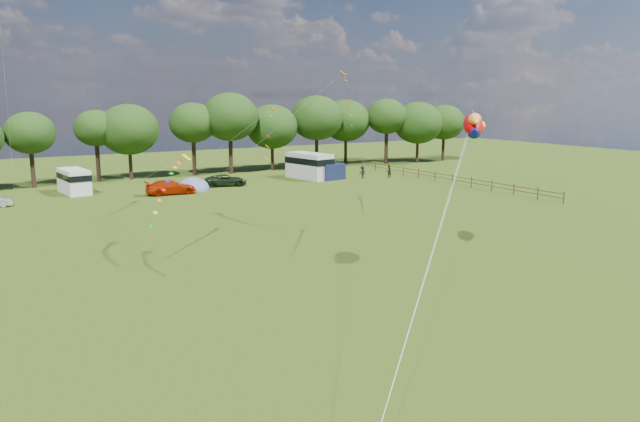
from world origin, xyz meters
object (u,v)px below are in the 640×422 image
campervan_c (74,180)px  walker_a (389,171)px  tent_orange (163,192)px  campervan_d (309,165)px  walker_b (362,172)px  tent_greyblue (193,190)px  car_c (171,187)px  car_d (226,180)px  fish_kite (473,125)px

campervan_c → walker_a: size_ratio=3.53×
tent_orange → campervan_d: bearing=6.2°
campervan_c → campervan_d: (26.48, -2.16, 0.31)m
walker_b → tent_greyblue: bearing=-17.5°
walker_a → walker_b: size_ratio=0.99×
car_c → walker_b: (23.72, 0.32, 0.03)m
car_d → walker_b: bearing=-83.7°
walker_a → walker_b: 3.44m
campervan_c → campervan_d: 26.57m
walker_b → fish_kite: bearing=52.1°
tent_orange → tent_greyblue: (3.29, 0.26, -0.00)m
car_c → tent_greyblue: (2.96, 1.79, -0.71)m
car_c → car_d: car_c is taller
car_c → car_d: (7.08, 2.75, -0.09)m
car_d → tent_orange: (-7.41, -1.22, -0.62)m
fish_kite → walker_b: bearing=14.5°
tent_greyblue → walker_a: bearing=-5.4°
campervan_c → fish_kite: size_ratio=1.64×
campervan_d → tent_greyblue: bearing=86.9°
campervan_d → car_d: bearing=84.4°
walker_b → walker_a: bearing=153.0°
car_d → campervan_d: (11.07, 0.79, 1.01)m
car_d → fish_kite: size_ratio=1.45×
car_c → fish_kite: (7.93, -34.36, 7.49)m
campervan_d → fish_kite: fish_kite is taller
car_c → tent_orange: car_c is taller
campervan_c → fish_kite: 43.77m
fish_kite → campervan_c: bearing=61.1°
tent_orange → walker_a: 27.48m
tent_orange → fish_kite: bearing=-77.0°
fish_kite → walker_b: 38.83m
tent_greyblue → fish_kite: 37.40m
campervan_d → walker_b: bearing=-129.6°
campervan_d → fish_kite: bearing=155.3°
campervan_c → tent_orange: bearing=-123.4°
fish_kite → walker_b: size_ratio=2.13×
campervan_d → tent_greyblue: (-15.19, -1.74, -1.63)m
car_d → campervan_c: size_ratio=0.88×
walker_b → campervan_c: bearing=-22.9°
fish_kite → walker_a: (19.13, 33.87, -7.46)m
campervan_d → tent_orange: (-18.48, -2.00, -1.63)m
car_d → fish_kite: bearing=-164.1°
car_c → fish_kite: fish_kite is taller
tent_orange → walker_b: walker_b is taller
tent_orange → tent_greyblue: tent_greyblue is taller
car_d → walker_b: 16.82m
campervan_d → walker_b: 6.49m
car_d → tent_orange: bearing=113.9°
campervan_c → fish_kite: (16.26, -40.05, 6.87)m
walker_a → tent_greyblue: bearing=-5.4°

